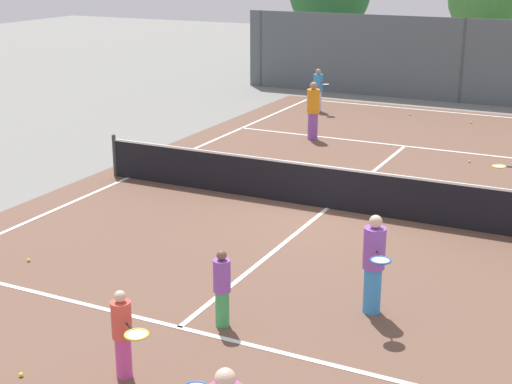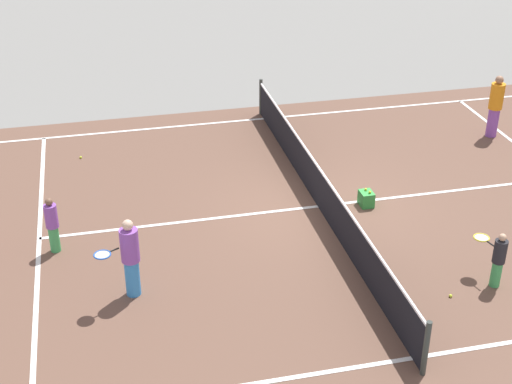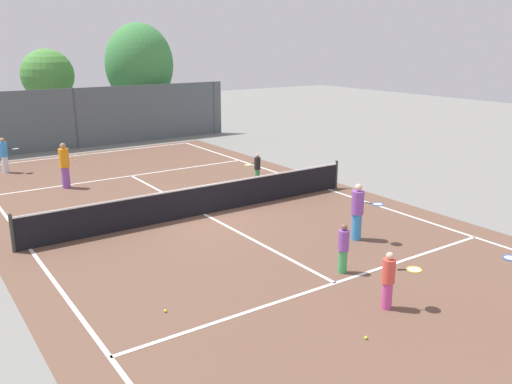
{
  "view_description": "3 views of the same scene",
  "coord_description": "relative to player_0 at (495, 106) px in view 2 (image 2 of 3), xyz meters",
  "views": [
    {
      "loc": [
        5.78,
        -15.39,
        5.61
      ],
      "look_at": [
        -0.47,
        -2.74,
        1.11
      ],
      "focal_mm": 53.31,
      "sensor_mm": 36.0,
      "label": 1
    },
    {
      "loc": [
        14.63,
        -4.9,
        8.66
      ],
      "look_at": [
        1.03,
        -1.75,
        1.15
      ],
      "focal_mm": 52.38,
      "sensor_mm": 36.0,
      "label": 2
    },
    {
      "loc": [
        -8.12,
        -14.94,
        5.53
      ],
      "look_at": [
        1.18,
        -1.34,
        0.9
      ],
      "focal_mm": 37.48,
      "sensor_mm": 36.0,
      "label": 3
    }
  ],
  "objects": [
    {
      "name": "player_3",
      "position": [
        5.34,
        -10.56,
        -0.06
      ],
      "size": [
        0.66,
        0.92,
        1.67
      ],
      "color": "#388CD8",
      "rests_on": "ground_plane"
    },
    {
      "name": "court_surface",
      "position": [
        2.83,
        -6.0,
        -0.91
      ],
      "size": [
        13.0,
        25.0,
        0.01
      ],
      "color": "brown",
      "rests_on": "ground_plane"
    },
    {
      "name": "player_0",
      "position": [
        0.0,
        0.0,
        0.0
      ],
      "size": [
        0.38,
        0.38,
        1.79
      ],
      "color": "purple",
      "rests_on": "ground_plane"
    },
    {
      "name": "tennis_net",
      "position": [
        2.83,
        -6.0,
        -0.41
      ],
      "size": [
        11.9,
        0.1,
        1.1
      ],
      "color": "#333833",
      "rests_on": "ground_plane"
    },
    {
      "name": "player_2",
      "position": [
        6.64,
        -3.56,
        -0.29
      ],
      "size": [
        0.84,
        0.45,
        1.2
      ],
      "color": "#3FA559",
      "rests_on": "ground_plane"
    },
    {
      "name": "ground_plane",
      "position": [
        2.83,
        -6.0,
        -0.92
      ],
      "size": [
        80.0,
        80.0,
        0.0
      ],
      "primitive_type": "plane",
      "color": "slate"
    },
    {
      "name": "tennis_ball_0",
      "position": [
        6.84,
        -4.57,
        -0.88
      ],
      "size": [
        0.07,
        0.07,
        0.07
      ],
      "primitive_type": "sphere",
      "color": "#CCE533",
      "rests_on": "ground_plane"
    },
    {
      "name": "tennis_ball_5",
      "position": [
        -1.12,
        -11.42,
        -0.88
      ],
      "size": [
        0.07,
        0.07,
        0.07
      ],
      "primitive_type": "sphere",
      "color": "#CCE533",
      "rests_on": "ground_plane"
    },
    {
      "name": "ball_crate",
      "position": [
        3.03,
        -4.89,
        -0.73
      ],
      "size": [
        0.38,
        0.3,
        0.43
      ],
      "color": "green",
      "rests_on": "ground_plane"
    },
    {
      "name": "player_5",
      "position": [
        3.4,
        -12.04,
        -0.26
      ],
      "size": [
        0.27,
        0.27,
        1.27
      ],
      "color": "#3FA559",
      "rests_on": "ground_plane"
    }
  ]
}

